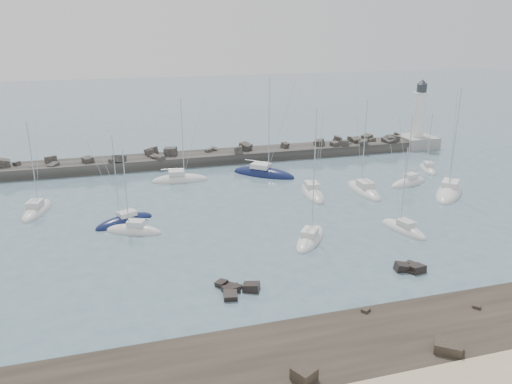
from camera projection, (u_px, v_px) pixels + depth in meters
ground at (248, 246)px, 57.78m from camera, size 400.00×400.00×0.00m
rock_shelf at (322, 365)px, 37.65m from camera, size 140.00×12.00×1.76m
rock_cluster_near at (238, 291)px, 48.02m from camera, size 4.40×4.01×1.65m
rock_cluster_far at (410, 269)px, 52.10m from camera, size 3.19×2.67×1.57m
breakwater at (153, 164)px, 90.29m from camera, size 115.00×6.95×5.03m
lighthouse at (417, 132)px, 103.79m from camera, size 7.00×7.00×14.60m
sailboat_3 at (37, 211)px, 68.35m from camera, size 4.63×8.80×13.42m
sailboat_4 at (180, 180)px, 81.84m from camera, size 9.42×3.63×14.62m
sailboat_5 at (134, 231)px, 61.67m from camera, size 7.40×4.99×11.45m
sailboat_6 at (312, 194)px, 75.35m from camera, size 4.05×9.35×14.37m
sailboat_7 at (310, 239)px, 59.39m from camera, size 7.04×8.08×13.00m
sailboat_8 at (264, 174)px, 85.08m from camera, size 10.71×9.94×17.54m
sailboat_9 at (408, 183)px, 80.23m from camera, size 7.94×4.59×12.25m
sailboat_10 at (363, 191)px, 76.48m from camera, size 3.12×9.62×15.18m
sailboat_11 at (449, 193)px, 75.62m from camera, size 10.21×10.34×17.40m
sailboat_12 at (427, 170)px, 87.68m from camera, size 3.94×6.97×10.85m
sailboat_13 at (403, 230)px, 62.15m from camera, size 3.87×7.49×11.43m
sailboat_14 at (125, 222)px, 64.57m from camera, size 8.28×5.67×12.64m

